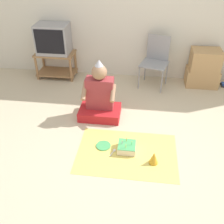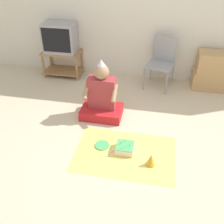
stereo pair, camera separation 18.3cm
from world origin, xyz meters
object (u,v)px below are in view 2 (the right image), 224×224
(folding_chair, at_px, (162,59))
(person_seated, at_px, (102,98))
(party_hat_blue, at_px, (151,160))
(birthday_cake, at_px, (125,148))
(paper_plate, at_px, (102,145))
(cardboard_box_stack, at_px, (210,71))
(tv, at_px, (60,38))

(folding_chair, bearing_deg, person_seated, -126.02)
(party_hat_blue, bearing_deg, birthday_cake, 151.85)
(person_seated, bearing_deg, folding_chair, 53.98)
(folding_chair, bearing_deg, birthday_cake, -100.70)
(party_hat_blue, bearing_deg, person_seated, 131.36)
(person_seated, xyz_separation_m, paper_plate, (0.15, -0.68, -0.28))
(person_seated, height_order, paper_plate, person_seated)
(cardboard_box_stack, distance_m, birthday_cake, 2.25)
(person_seated, bearing_deg, cardboard_box_stack, 35.54)
(folding_chair, distance_m, party_hat_blue, 2.04)
(party_hat_blue, bearing_deg, folding_chair, 89.74)
(paper_plate, bearing_deg, cardboard_box_stack, 51.19)
(party_hat_blue, bearing_deg, cardboard_box_stack, 67.66)
(paper_plate, bearing_deg, person_seated, 102.62)
(cardboard_box_stack, distance_m, person_seated, 2.02)
(cardboard_box_stack, bearing_deg, person_seated, -144.46)
(cardboard_box_stack, xyz_separation_m, paper_plate, (-1.49, -1.85, -0.31))
(tv, bearing_deg, party_hat_blue, -48.97)
(tv, relative_size, party_hat_blue, 3.59)
(tv, bearing_deg, birthday_cake, -52.19)
(party_hat_blue, bearing_deg, paper_plate, 161.09)
(folding_chair, xyz_separation_m, person_seated, (-0.80, -1.10, -0.20))
(person_seated, distance_m, party_hat_blue, 1.21)
(folding_chair, bearing_deg, tv, 177.48)
(tv, bearing_deg, folding_chair, -2.52)
(birthday_cake, bearing_deg, tv, 127.81)
(cardboard_box_stack, relative_size, party_hat_blue, 4.16)
(birthday_cake, bearing_deg, folding_chair, 79.30)
(person_seated, bearing_deg, paper_plate, -77.38)
(tv, height_order, birthday_cake, tv)
(person_seated, xyz_separation_m, party_hat_blue, (0.79, -0.90, -0.21))
(cardboard_box_stack, bearing_deg, birthday_cake, -122.07)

